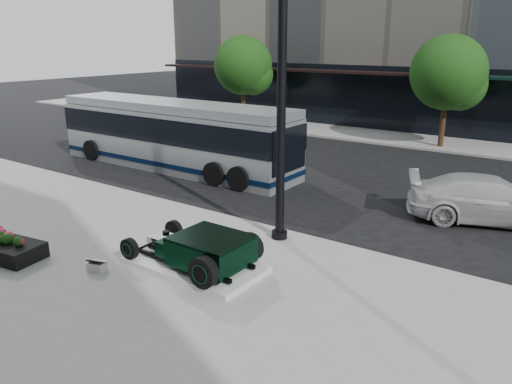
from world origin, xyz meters
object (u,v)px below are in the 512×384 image
Objects in this scene: hot_rod at (204,249)px; lamppost at (281,104)px; transit_bus at (174,134)px; flower_planter at (5,248)px; white_sedan at (490,200)px.

lamppost is at bearing 83.76° from hot_rod.
hot_rod is at bearing -42.12° from transit_bus.
white_sedan is at bearing 47.39° from flower_planter.
transit_bus reaches higher than hot_rod.
lamppost is 10.02m from transit_bus.
flower_planter is 14.15m from white_sedan.
lamppost is at bearing 45.53° from flower_planter.
hot_rod is at bearing 26.08° from flower_planter.
lamppost reaches higher than hot_rod.
flower_planter is (-4.79, -2.34, -0.33)m from hot_rod.
transit_bus is (-8.25, 7.46, 0.79)m from hot_rod.
hot_rod is 0.65× the size of white_sedan.
hot_rod is at bearing 128.60° from white_sedan.
white_sedan is (4.79, 8.07, 0.03)m from hot_rod.
transit_bus reaches higher than flower_planter.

